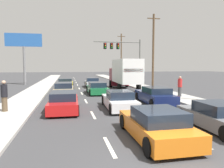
{
  "coord_description": "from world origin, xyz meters",
  "views": [
    {
      "loc": [
        -3.11,
        -5.55,
        2.87
      ],
      "look_at": [
        0.81,
        13.27,
        1.23
      ],
      "focal_mm": 34.11,
      "sensor_mm": 36.0,
      "label": 1
    }
  ],
  "objects_px": {
    "car_yellow": "(65,84)",
    "pedestrian_mid_block": "(180,86)",
    "pedestrian_near_corner": "(4,96)",
    "car_red": "(64,102)",
    "traffic_signal_mast": "(120,49)",
    "utility_pole_far": "(121,56)",
    "car_white": "(119,101)",
    "car_gray": "(218,117)",
    "car_green": "(97,88)",
    "car_silver": "(92,83)",
    "car_navy": "(155,96)",
    "box_truck": "(124,73)",
    "utility_pole_mid": "(153,50)",
    "car_orange": "(156,125)",
    "roadside_billboard": "(24,47)",
    "car_tan": "(64,90)"
  },
  "relations": [
    {
      "from": "car_yellow",
      "to": "pedestrian_mid_block",
      "type": "bearing_deg",
      "value": -47.44
    },
    {
      "from": "pedestrian_near_corner",
      "to": "car_red",
      "type": "bearing_deg",
      "value": 2.67
    },
    {
      "from": "traffic_signal_mast",
      "to": "utility_pole_far",
      "type": "distance_m",
      "value": 14.03
    },
    {
      "from": "car_white",
      "to": "car_gray",
      "type": "bearing_deg",
      "value": -58.1
    },
    {
      "from": "car_yellow",
      "to": "traffic_signal_mast",
      "type": "xyz_separation_m",
      "value": [
        8.51,
        5.03,
        4.93
      ]
    },
    {
      "from": "pedestrian_mid_block",
      "to": "car_green",
      "type": "bearing_deg",
      "value": 147.79
    },
    {
      "from": "pedestrian_mid_block",
      "to": "car_silver",
      "type": "bearing_deg",
      "value": 120.26
    },
    {
      "from": "car_gray",
      "to": "car_navy",
      "type": "bearing_deg",
      "value": 91.56
    },
    {
      "from": "car_green",
      "to": "car_white",
      "type": "relative_size",
      "value": 0.99
    },
    {
      "from": "box_truck",
      "to": "car_gray",
      "type": "xyz_separation_m",
      "value": [
        0.06,
        -16.21,
        -1.48
      ]
    },
    {
      "from": "utility_pole_mid",
      "to": "pedestrian_near_corner",
      "type": "bearing_deg",
      "value": -137.47
    },
    {
      "from": "car_orange",
      "to": "car_navy",
      "type": "relative_size",
      "value": 0.91
    },
    {
      "from": "utility_pole_mid",
      "to": "pedestrian_near_corner",
      "type": "relative_size",
      "value": 5.3
    },
    {
      "from": "pedestrian_mid_block",
      "to": "utility_pole_mid",
      "type": "bearing_deg",
      "value": 80.41
    },
    {
      "from": "car_yellow",
      "to": "pedestrian_mid_block",
      "type": "relative_size",
      "value": 2.55
    },
    {
      "from": "car_green",
      "to": "car_navy",
      "type": "relative_size",
      "value": 0.94
    },
    {
      "from": "car_gray",
      "to": "utility_pole_mid",
      "type": "relative_size",
      "value": 0.44
    },
    {
      "from": "car_white",
      "to": "traffic_signal_mast",
      "type": "distance_m",
      "value": 20.9
    },
    {
      "from": "car_orange",
      "to": "pedestrian_near_corner",
      "type": "height_order",
      "value": "pedestrian_near_corner"
    },
    {
      "from": "car_silver",
      "to": "car_navy",
      "type": "bearing_deg",
      "value": -76.45
    },
    {
      "from": "car_white",
      "to": "car_orange",
      "type": "bearing_deg",
      "value": -89.92
    },
    {
      "from": "traffic_signal_mast",
      "to": "pedestrian_near_corner",
      "type": "height_order",
      "value": "traffic_signal_mast"
    },
    {
      "from": "car_red",
      "to": "car_white",
      "type": "xyz_separation_m",
      "value": [
        3.62,
        -0.16,
        -0.02
      ]
    },
    {
      "from": "traffic_signal_mast",
      "to": "pedestrian_near_corner",
      "type": "relative_size",
      "value": 4.12
    },
    {
      "from": "box_truck",
      "to": "car_silver",
      "type": "bearing_deg",
      "value": 129.43
    },
    {
      "from": "utility_pole_mid",
      "to": "roadside_billboard",
      "type": "distance_m",
      "value": 19.05
    },
    {
      "from": "car_tan",
      "to": "car_gray",
      "type": "relative_size",
      "value": 1.07
    },
    {
      "from": "car_white",
      "to": "car_navy",
      "type": "relative_size",
      "value": 0.95
    },
    {
      "from": "utility_pole_far",
      "to": "pedestrian_near_corner",
      "type": "xyz_separation_m",
      "value": [
        -15.69,
        -33.24,
        -4.09
      ]
    },
    {
      "from": "car_gray",
      "to": "traffic_signal_mast",
      "type": "relative_size",
      "value": 0.56
    },
    {
      "from": "car_tan",
      "to": "car_navy",
      "type": "distance_m",
      "value": 8.95
    },
    {
      "from": "car_orange",
      "to": "car_green",
      "type": "bearing_deg",
      "value": 91.63
    },
    {
      "from": "car_orange",
      "to": "utility_pole_mid",
      "type": "height_order",
      "value": "utility_pole_mid"
    },
    {
      "from": "utility_pole_far",
      "to": "roadside_billboard",
      "type": "distance_m",
      "value": 22.35
    },
    {
      "from": "car_gray",
      "to": "roadside_billboard",
      "type": "relative_size",
      "value": 0.56
    },
    {
      "from": "car_red",
      "to": "utility_pole_far",
      "type": "distance_m",
      "value": 35.56
    },
    {
      "from": "car_red",
      "to": "car_orange",
      "type": "bearing_deg",
      "value": -59.85
    },
    {
      "from": "utility_pole_mid",
      "to": "utility_pole_far",
      "type": "distance_m",
      "value": 19.15
    },
    {
      "from": "utility_pole_far",
      "to": "roadside_billboard",
      "type": "bearing_deg",
      "value": -144.92
    },
    {
      "from": "pedestrian_mid_block",
      "to": "box_truck",
      "type": "bearing_deg",
      "value": 114.04
    },
    {
      "from": "car_green",
      "to": "utility_pole_mid",
      "type": "xyz_separation_m",
      "value": [
        8.66,
        6.12,
        4.53
      ]
    },
    {
      "from": "car_red",
      "to": "car_green",
      "type": "xyz_separation_m",
      "value": [
        3.23,
        7.82,
        -0.01
      ]
    },
    {
      "from": "car_tan",
      "to": "car_green",
      "type": "distance_m",
      "value": 3.45
    },
    {
      "from": "car_silver",
      "to": "utility_pole_far",
      "type": "bearing_deg",
      "value": 64.55
    },
    {
      "from": "car_orange",
      "to": "car_silver",
      "type": "bearing_deg",
      "value": 90.31
    },
    {
      "from": "car_gray",
      "to": "pedestrian_mid_block",
      "type": "distance_m",
      "value": 9.56
    },
    {
      "from": "car_green",
      "to": "pedestrian_near_corner",
      "type": "height_order",
      "value": "pedestrian_near_corner"
    },
    {
      "from": "utility_pole_far",
      "to": "box_truck",
      "type": "bearing_deg",
      "value": -103.31
    },
    {
      "from": "car_tan",
      "to": "utility_pole_far",
      "type": "distance_m",
      "value": 29.27
    },
    {
      "from": "traffic_signal_mast",
      "to": "car_navy",
      "type": "bearing_deg",
      "value": -95.28
    }
  ]
}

